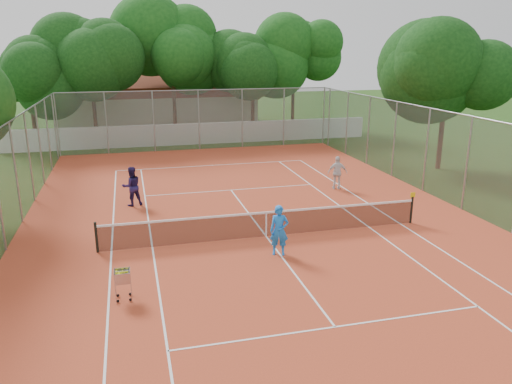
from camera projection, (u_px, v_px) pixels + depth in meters
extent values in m
plane|color=#1C3B10|center=(266.00, 237.00, 18.34)|extent=(120.00, 120.00, 0.00)
cube|color=#B94324|center=(266.00, 237.00, 18.33)|extent=(18.00, 34.00, 0.02)
cube|color=white|center=(266.00, 236.00, 18.33)|extent=(10.98, 23.78, 0.01)
cube|color=black|center=(266.00, 224.00, 18.19)|extent=(11.88, 0.10, 0.98)
cube|color=slate|center=(266.00, 184.00, 17.78)|extent=(18.00, 34.00, 4.00)
cube|color=white|center=(195.00, 134.00, 35.80)|extent=(26.00, 0.30, 1.50)
cube|color=beige|center=(157.00, 100.00, 44.23)|extent=(16.40, 9.00, 4.40)
cube|color=black|center=(188.00, 71.00, 37.41)|extent=(29.00, 19.00, 10.00)
imported|color=blue|center=(279.00, 230.00, 16.51)|extent=(0.71, 0.57, 1.70)
imported|color=#22184A|center=(132.00, 186.00, 21.71)|extent=(0.99, 0.85, 1.74)
imported|color=silver|center=(337.00, 173.00, 24.30)|extent=(1.03, 0.64, 1.63)
cube|color=#ABACB2|center=(123.00, 284.00, 13.62)|extent=(0.48, 0.48, 0.94)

